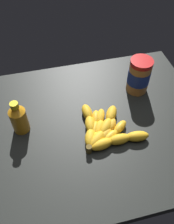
{
  "coord_description": "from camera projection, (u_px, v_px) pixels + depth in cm",
  "views": [
    {
      "loc": [
        16.35,
        51.53,
        70.3
      ],
      "look_at": [
        3.13,
        -2.38,
        4.29
      ],
      "focal_mm": 38.37,
      "sensor_mm": 36.0,
      "label": 1
    }
  ],
  "objects": [
    {
      "name": "ground_plane",
      "position": [
        97.0,
        126.0,
        0.9
      ],
      "size": [
        84.8,
        70.26,
        3.86
      ],
      "primitive_type": "cube",
      "color": "black"
    },
    {
      "name": "peanut_butter_jar",
      "position": [
        139.0,
        76.0,
        0.94
      ],
      "size": [
        8.79,
        8.79,
        14.8
      ],
      "color": "#B27238",
      "rests_on": "ground_plane"
    },
    {
      "name": "banana_bunch",
      "position": [
        103.0,
        131.0,
        0.84
      ],
      "size": [
        23.13,
        21.14,
        3.74
      ],
      "color": "gold",
      "rests_on": "ground_plane"
    },
    {
      "name": "honey_bottle",
      "position": [
        19.0,
        118.0,
        0.82
      ],
      "size": [
        5.84,
        5.84,
        13.65
      ],
      "color": "orange",
      "rests_on": "ground_plane"
    }
  ]
}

